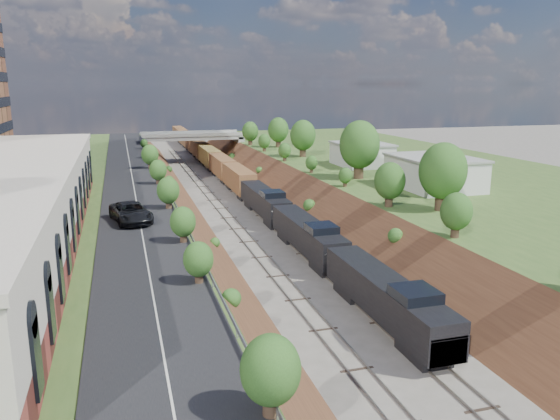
{
  "coord_description": "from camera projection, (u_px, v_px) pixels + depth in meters",
  "views": [
    {
      "loc": [
        -16.98,
        -11.94,
        18.78
      ],
      "look_at": [
        -1.41,
        41.01,
        6.0
      ],
      "focal_mm": 35.0,
      "sensor_mm": 36.0,
      "label": 1
    }
  ],
  "objects": [
    {
      "name": "white_building_far",
      "position": [
        362.0,
        155.0,
        94.02
      ],
      "size": [
        8.0,
        10.0,
        3.6
      ],
      "primitive_type": "cube",
      "color": "silver",
      "rests_on": "platform_right"
    },
    {
      "name": "freight_train",
      "position": [
        216.0,
        161.0,
        116.69
      ],
      "size": [
        2.99,
        168.55,
        4.55
      ],
      "color": "black",
      "rests_on": "ground"
    },
    {
      "name": "platform_right",
      "position": [
        458.0,
        191.0,
        84.65
      ],
      "size": [
        44.0,
        180.0,
        5.0
      ],
      "primitive_type": "cube",
      "color": "#3C5C26",
      "rests_on": "ground"
    },
    {
      "name": "embankment_right",
      "position": [
        325.0,
        217.0,
        79.17
      ],
      "size": [
        10.0,
        180.0,
        10.0
      ],
      "primitive_type": "cube",
      "rotation": [
        0.0,
        0.79,
        0.0
      ],
      "color": "brown",
      "rests_on": "ground"
    },
    {
      "name": "rail_right_track",
      "position": [
        269.0,
        220.0,
        76.84
      ],
      "size": [
        1.58,
        180.0,
        0.18
      ],
      "primitive_type": "cube",
      "color": "gray",
      "rests_on": "ground"
    },
    {
      "name": "suv",
      "position": [
        131.0,
        212.0,
        55.23
      ],
      "size": [
        4.64,
        7.62,
        1.97
      ],
      "primitive_type": "imported",
      "rotation": [
        0.0,
        0.0,
        0.2
      ],
      "color": "black",
      "rests_on": "road"
    },
    {
      "name": "road",
      "position": [
        135.0,
        192.0,
        70.75
      ],
      "size": [
        8.0,
        180.0,
        0.1
      ],
      "primitive_type": "cube",
      "color": "black",
      "rests_on": "platform_left"
    },
    {
      "name": "tree_left_crest",
      "position": [
        215.0,
        277.0,
        33.93
      ],
      "size": [
        2.45,
        2.45,
        3.55
      ],
      "color": "#473323",
      "rests_on": "platform_left"
    },
    {
      "name": "guardrail",
      "position": [
        167.0,
        187.0,
        71.58
      ],
      "size": [
        0.1,
        171.0,
        0.7
      ],
      "color": "#99999E",
      "rests_on": "platform_left"
    },
    {
      "name": "tree_right_large",
      "position": [
        443.0,
        171.0,
        60.01
      ],
      "size": [
        5.25,
        5.25,
        7.61
      ],
      "color": "#473323",
      "rests_on": "platform_right"
    },
    {
      "name": "overpass",
      "position": [
        192.0,
        142.0,
        132.99
      ],
      "size": [
        24.5,
        8.3,
        7.4
      ],
      "color": "gray",
      "rests_on": "ground"
    },
    {
      "name": "white_building_near",
      "position": [
        434.0,
        173.0,
        73.55
      ],
      "size": [
        9.0,
        12.0,
        4.0
      ],
      "primitive_type": "cube",
      "color": "silver",
      "rests_on": "platform_right"
    },
    {
      "name": "rail_left_track",
      "position": [
        233.0,
        222.0,
        75.41
      ],
      "size": [
        1.58,
        180.0,
        0.18
      ],
      "primitive_type": "cube",
      "color": "gray",
      "rests_on": "ground"
    },
    {
      "name": "embankment_left",
      "position": [
        172.0,
        227.0,
        73.12
      ],
      "size": [
        10.0,
        180.0,
        10.0
      ],
      "primitive_type": "cube",
      "rotation": [
        0.0,
        0.79,
        0.0
      ],
      "color": "brown",
      "rests_on": "ground"
    }
  ]
}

